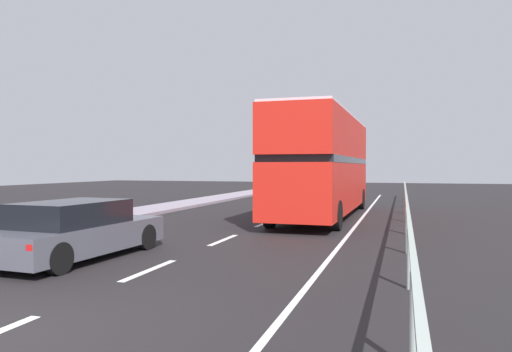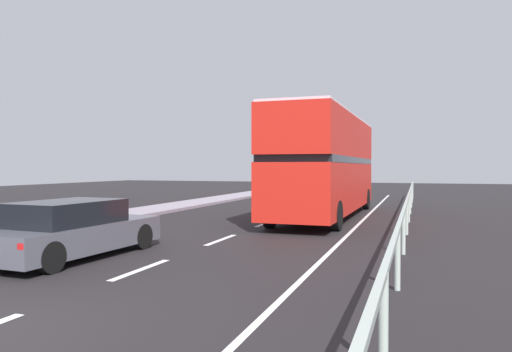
# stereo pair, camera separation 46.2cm
# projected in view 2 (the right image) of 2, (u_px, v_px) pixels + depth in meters

# --- Properties ---
(lane_paint_markings) EXTENTS (3.45, 46.00, 0.01)m
(lane_paint_markings) POSITION_uv_depth(u_px,v_px,m) (293.00, 240.00, 13.67)
(lane_paint_markings) COLOR silver
(lane_paint_markings) RESTS_ON ground
(bridge_side_railing) EXTENTS (0.10, 42.00, 1.08)m
(bridge_side_railing) POSITION_uv_depth(u_px,v_px,m) (405.00, 212.00, 13.07)
(bridge_side_railing) COLOR #ABB9AF
(bridge_side_railing) RESTS_ON ground
(double_decker_bus_red) EXTENTS (2.68, 11.46, 4.22)m
(double_decker_bus_red) POSITION_uv_depth(u_px,v_px,m) (326.00, 163.00, 19.87)
(double_decker_bus_red) COLOR red
(double_decker_bus_red) RESTS_ON ground
(hatchback_car_near) EXTENTS (2.02, 4.52, 1.32)m
(hatchback_car_near) POSITION_uv_depth(u_px,v_px,m) (72.00, 230.00, 11.02)
(hatchback_car_near) COLOR #4D4E59
(hatchback_car_near) RESTS_ON ground
(sedan_car_ahead) EXTENTS (1.83, 4.31, 1.42)m
(sedan_car_ahead) POSITION_uv_depth(u_px,v_px,m) (293.00, 188.00, 31.55)
(sedan_car_ahead) COLOR maroon
(sedan_car_ahead) RESTS_ON ground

